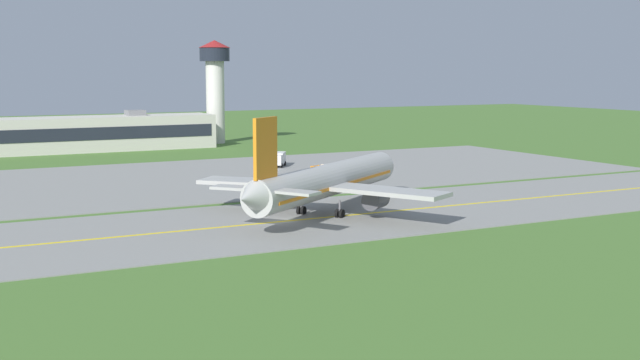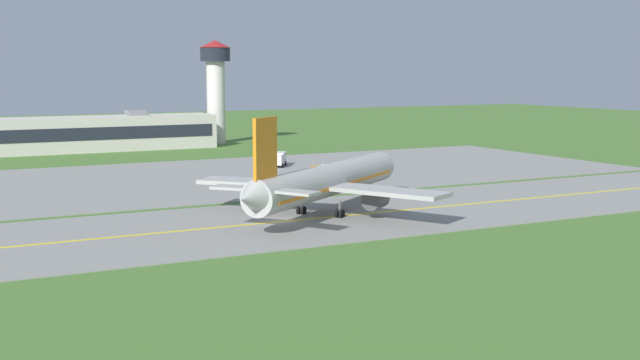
{
  "view_description": "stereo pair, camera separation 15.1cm",
  "coord_description": "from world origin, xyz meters",
  "px_view_note": "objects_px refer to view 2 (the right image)",
  "views": [
    {
      "loc": [
        -40.25,
        -85.9,
        17.65
      ],
      "look_at": [
        7.32,
        4.45,
        4.0
      ],
      "focal_mm": 46.36,
      "sensor_mm": 36.0,
      "label": 1
    },
    {
      "loc": [
        -40.11,
        -85.97,
        17.65
      ],
      "look_at": [
        7.32,
        4.45,
        4.0
      ],
      "focal_mm": 46.36,
      "sensor_mm": 36.0,
      "label": 2
    }
  ],
  "objects_px": {
    "airplane_lead": "(326,181)",
    "control_tower": "(216,81)",
    "service_truck_baggage": "(329,170)",
    "service_truck_fuel": "(278,159)"
  },
  "relations": [
    {
      "from": "airplane_lead",
      "to": "control_tower",
      "type": "relative_size",
      "value": 1.38
    },
    {
      "from": "service_truck_fuel",
      "to": "control_tower",
      "type": "xyz_separation_m",
      "value": [
        7.51,
        51.97,
        13.46
      ]
    },
    {
      "from": "service_truck_baggage",
      "to": "control_tower",
      "type": "relative_size",
      "value": 0.26
    },
    {
      "from": "service_truck_baggage",
      "to": "control_tower",
      "type": "bearing_deg",
      "value": 83.78
    },
    {
      "from": "airplane_lead",
      "to": "service_truck_fuel",
      "type": "height_order",
      "value": "airplane_lead"
    },
    {
      "from": "airplane_lead",
      "to": "control_tower",
      "type": "height_order",
      "value": "control_tower"
    },
    {
      "from": "service_truck_baggage",
      "to": "control_tower",
      "type": "distance_m",
      "value": 73.67
    },
    {
      "from": "service_truck_baggage",
      "to": "service_truck_fuel",
      "type": "height_order",
      "value": "service_truck_baggage"
    },
    {
      "from": "airplane_lead",
      "to": "service_truck_baggage",
      "type": "xyz_separation_m",
      "value": [
        15.62,
        28.32,
        -2.6
      ]
    },
    {
      "from": "airplane_lead",
      "to": "service_truck_baggage",
      "type": "distance_m",
      "value": 32.45
    }
  ]
}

